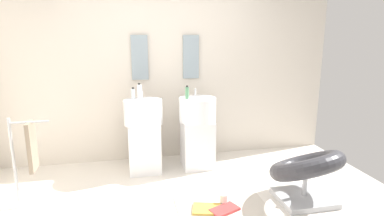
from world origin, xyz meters
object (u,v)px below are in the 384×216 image
(coffee_mug, at_px, (224,199))
(lounge_chair, at_px, (306,170))
(pedestal_sink_left, at_px, (144,133))
(soap_bottle_green, at_px, (187,93))
(magazine_ochre, at_px, (207,209))
(towel_rack, at_px, (29,149))
(pedestal_sink_right, at_px, (197,130))
(soap_bottle_white, at_px, (139,91))
(magazine_red, at_px, (224,210))
(soap_bottle_clear, at_px, (133,93))

(coffee_mug, bearing_deg, lounge_chair, -6.36)
(pedestal_sink_left, relative_size, soap_bottle_green, 6.11)
(magazine_ochre, bearing_deg, pedestal_sink_left, 131.10)
(towel_rack, bearing_deg, magazine_ochre, -14.88)
(pedestal_sink_right, bearing_deg, soap_bottle_white, 170.55)
(magazine_ochre, relative_size, soap_bottle_green, 1.66)
(magazine_red, xyz_separation_m, coffee_mug, (0.04, 0.14, 0.04))
(towel_rack, distance_m, coffee_mug, 2.03)
(soap_bottle_white, bearing_deg, soap_bottle_green, -15.22)
(pedestal_sink_right, xyz_separation_m, towel_rack, (-1.87, -0.67, 0.12))
(pedestal_sink_right, height_order, soap_bottle_white, soap_bottle_white)
(pedestal_sink_right, bearing_deg, soap_bottle_green, -165.35)
(soap_bottle_white, bearing_deg, soap_bottle_clear, 177.48)
(towel_rack, bearing_deg, coffee_mug, -10.98)
(coffee_mug, bearing_deg, pedestal_sink_right, 92.53)
(magazine_ochre, relative_size, soap_bottle_white, 1.44)
(towel_rack, xyz_separation_m, coffee_mug, (1.91, -0.37, -0.56))
(soap_bottle_clear, bearing_deg, magazine_red, -57.73)
(lounge_chair, bearing_deg, soap_bottle_clear, 143.74)
(pedestal_sink_right, xyz_separation_m, soap_bottle_green, (-0.15, -0.04, 0.51))
(lounge_chair, distance_m, magazine_ochre, 1.12)
(soap_bottle_clear, bearing_deg, coffee_mug, -53.63)
(magazine_red, bearing_deg, pedestal_sink_left, 97.80)
(pedestal_sink_left, xyz_separation_m, soap_bottle_white, (-0.03, 0.12, 0.52))
(magazine_red, relative_size, soap_bottle_green, 1.70)
(pedestal_sink_right, distance_m, soap_bottle_white, 0.91)
(soap_bottle_white, bearing_deg, magazine_ochre, -65.21)
(magazine_ochre, height_order, soap_bottle_white, soap_bottle_white)
(towel_rack, bearing_deg, soap_bottle_clear, 37.05)
(lounge_chair, distance_m, soap_bottle_clear, 2.23)
(magazine_red, bearing_deg, soap_bottle_clear, 98.97)
(magazine_ochre, bearing_deg, soap_bottle_green, 104.65)
(towel_rack, xyz_separation_m, soap_bottle_green, (1.72, 0.63, 0.39))
(pedestal_sink_left, height_order, soap_bottle_white, soap_bottle_white)
(magazine_ochre, distance_m, soap_bottle_white, 1.71)
(coffee_mug, height_order, soap_bottle_white, soap_bottle_white)
(soap_bottle_clear, bearing_deg, magazine_ochre, -62.31)
(lounge_chair, bearing_deg, magazine_ochre, 179.30)
(pedestal_sink_right, distance_m, towel_rack, 1.99)
(pedestal_sink_right, bearing_deg, pedestal_sink_left, 180.00)
(towel_rack, relative_size, soap_bottle_green, 5.58)
(pedestal_sink_right, distance_m, coffee_mug, 1.13)
(pedestal_sink_right, distance_m, soap_bottle_green, 0.53)
(towel_rack, height_order, coffee_mug, towel_rack)
(pedestal_sink_right, height_order, magazine_red, pedestal_sink_right)
(soap_bottle_green, distance_m, soap_bottle_white, 0.61)
(pedestal_sink_right, relative_size, lounge_chair, 1.01)
(lounge_chair, relative_size, magazine_ochre, 3.65)
(lounge_chair, bearing_deg, soap_bottle_green, 133.78)
(coffee_mug, height_order, soap_bottle_green, soap_bottle_green)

